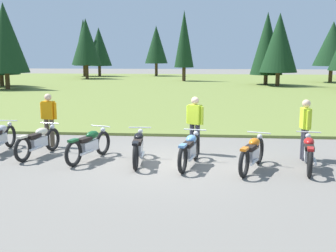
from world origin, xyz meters
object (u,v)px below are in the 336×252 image
motorcycle_british_green (89,145)px  rider_in_hivis_vest (195,122)px  motorcycle_black (138,147)px  motorcycle_cream (39,141)px  rider_near_row_end (49,117)px  motorcycle_orange (252,153)px  motorcycle_red (309,153)px  motorcycle_sky_blue (190,150)px  rider_checking_bike (305,126)px

motorcycle_british_green → rider_in_hivis_vest: 3.07m
motorcycle_british_green → motorcycle_black: size_ratio=0.96×
motorcycle_cream → rider_near_row_end: (-0.14, 1.22, 0.51)m
motorcycle_orange → motorcycle_red: 1.43m
motorcycle_sky_blue → rider_near_row_end: rider_near_row_end is taller
rider_in_hivis_vest → rider_checking_bike: bearing=-8.9°
motorcycle_sky_blue → rider_in_hivis_vest: rider_in_hivis_vest is taller
motorcycle_black → rider_checking_bike: size_ratio=1.26×
motorcycle_black → motorcycle_red: size_ratio=1.01×
motorcycle_red → motorcycle_orange: bearing=-173.1°
motorcycle_orange → motorcycle_british_green: bearing=171.8°
motorcycle_sky_blue → rider_near_row_end: 4.89m
motorcycle_cream → motorcycle_sky_blue: size_ratio=1.00×
motorcycle_cream → motorcycle_black: (2.95, -0.52, 0.00)m
rider_checking_bike → rider_near_row_end: bearing=172.3°
motorcycle_red → rider_near_row_end: 7.74m
motorcycle_cream → rider_checking_bike: bearing=1.5°
motorcycle_orange → rider_checking_bike: 1.99m
rider_near_row_end → motorcycle_sky_blue: bearing=-23.5°
motorcycle_cream → motorcycle_british_green: bearing=-12.8°
motorcycle_black → motorcycle_orange: size_ratio=1.06×
rider_checking_bike → rider_near_row_end: same height
motorcycle_british_green → motorcycle_red: bearing=-4.5°
motorcycle_cream → motorcycle_orange: bearing=-9.4°
rider_checking_bike → rider_in_hivis_vest: bearing=171.1°
motorcycle_orange → rider_near_row_end: 6.44m
motorcycle_british_green → rider_near_row_end: 2.38m
motorcycle_british_green → rider_checking_bike: size_ratio=1.21×
motorcycle_orange → rider_near_row_end: rider_near_row_end is taller
rider_checking_bike → rider_near_row_end: size_ratio=1.00×
motorcycle_black → rider_near_row_end: (-3.08, 1.74, 0.51)m
motorcycle_british_green → motorcycle_black: same height
rider_in_hivis_vest → rider_checking_bike: (3.01, -0.47, 0.00)m
motorcycle_sky_blue → motorcycle_red: size_ratio=1.00×
motorcycle_sky_blue → rider_near_row_end: (-4.46, 1.94, 0.51)m
motorcycle_cream → motorcycle_sky_blue: (4.33, -0.72, 0.00)m
motorcycle_sky_blue → rider_in_hivis_vest: 1.47m
motorcycle_black → rider_in_hivis_vest: bearing=38.8°
motorcycle_black → motorcycle_orange: (2.95, -0.46, 0.00)m
motorcycle_orange → motorcycle_red: size_ratio=0.96×
motorcycle_british_green → motorcycle_orange: 4.37m
motorcycle_black → motorcycle_sky_blue: 1.39m
rider_in_hivis_vest → rider_near_row_end: same height
motorcycle_black → rider_checking_bike: (4.48, 0.71, 0.51)m
motorcycle_red → motorcycle_sky_blue: bearing=178.2°
motorcycle_red → rider_in_hivis_vest: rider_in_hivis_vest is taller
motorcycle_orange → rider_checking_bike: (1.53, 1.17, 0.51)m
motorcycle_red → motorcycle_british_green: bearing=175.5°
motorcycle_red → rider_in_hivis_vest: bearing=153.1°
rider_in_hivis_vest → rider_near_row_end: 4.59m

